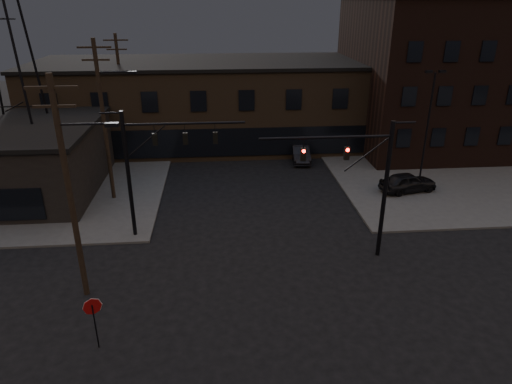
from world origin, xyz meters
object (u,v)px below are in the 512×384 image
at_px(stop_sign, 93,312).
at_px(parked_car_lot_a, 408,182).
at_px(car_crossing, 301,153).
at_px(parked_car_lot_b, 423,145).
at_px(traffic_signal_near, 366,177).
at_px(traffic_signal_far, 149,161).

distance_m(stop_sign, parked_car_lot_a, 25.01).
bearing_deg(parked_car_lot_a, car_crossing, 28.10).
height_order(parked_car_lot_a, parked_car_lot_b, parked_car_lot_a).
bearing_deg(parked_car_lot_a, traffic_signal_near, 132.11).
distance_m(stop_sign, parked_car_lot_b, 35.40).
bearing_deg(stop_sign, parked_car_lot_b, 44.62).
height_order(traffic_signal_far, parked_car_lot_a, traffic_signal_far).
distance_m(traffic_signal_far, stop_sign, 10.55).
bearing_deg(traffic_signal_near, car_crossing, 91.46).
bearing_deg(parked_car_lot_b, traffic_signal_near, 147.96).
bearing_deg(stop_sign, traffic_signal_far, 82.68).
bearing_deg(car_crossing, stop_sign, -114.29).
xyz_separation_m(traffic_signal_near, traffic_signal_far, (-12.07, 3.50, 0.08)).
distance_m(traffic_signal_near, stop_sign, 15.17).
distance_m(parked_car_lot_a, parked_car_lot_b, 10.99).
bearing_deg(stop_sign, parked_car_lot_a, 37.71).
xyz_separation_m(parked_car_lot_a, parked_car_lot_b, (5.41, 9.56, -0.13)).
relative_size(traffic_signal_far, parked_car_lot_b, 1.88).
xyz_separation_m(traffic_signal_far, stop_sign, (-1.28, -9.99, -3.17)).
relative_size(traffic_signal_near, stop_sign, 3.23).
height_order(traffic_signal_near, car_crossing, traffic_signal_near).
xyz_separation_m(traffic_signal_near, parked_car_lot_a, (6.42, 8.81, -4.04)).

